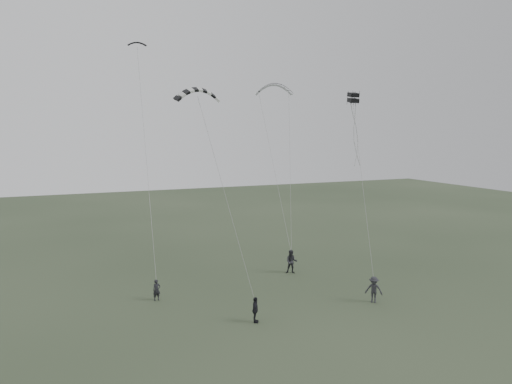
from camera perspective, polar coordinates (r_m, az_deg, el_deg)
name	(u,v)px	position (r m, az deg, el deg)	size (l,w,h in m)	color
ground	(273,309)	(33.97, 1.96, -13.26)	(140.00, 140.00, 0.00)	#2F3C27
flyer_left	(157,290)	(36.07, -11.28, -10.93)	(0.54, 0.35, 1.48)	black
flyer_right	(291,262)	(41.87, 4.08, -7.95)	(0.95, 0.74, 1.95)	#27282D
flyer_center	(255,310)	(31.55, -0.08, -13.32)	(0.94, 0.39, 1.61)	black
flyer_far	(374,290)	(35.88, 13.31, -10.80)	(1.18, 0.68, 1.83)	#28282D
kite_dark_small	(137,43)	(43.42, -13.45, 16.28)	(1.49, 0.45, 0.50)	black
kite_pale_large	(274,85)	(47.83, 2.06, 12.15)	(3.53, 0.79, 1.49)	#9FA1A4
kite_striped	(198,90)	(33.15, -6.70, 11.56)	(2.93, 0.73, 1.16)	black
kite_box	(353,98)	(40.90, 11.05, 10.53)	(0.73, 0.73, 0.75)	black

